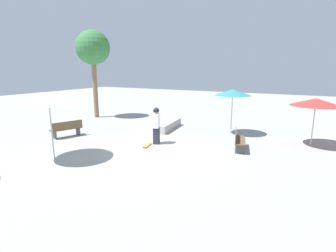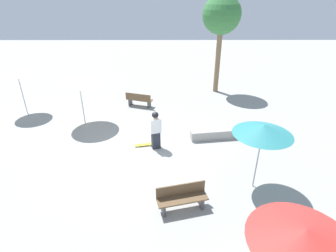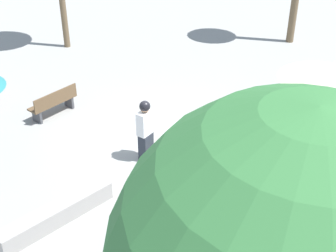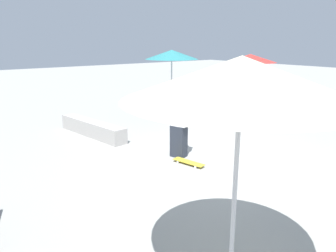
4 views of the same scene
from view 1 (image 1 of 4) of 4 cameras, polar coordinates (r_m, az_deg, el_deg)
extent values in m
plane|color=#9E9E99|center=(11.71, -2.67, -5.08)|extent=(60.00, 60.00, 0.00)
cube|color=#282D38|center=(12.48, -2.54, -2.09)|extent=(0.35, 0.42, 0.79)
cube|color=white|center=(12.32, -2.57, 1.15)|extent=(0.39, 0.52, 0.65)
sphere|color=tan|center=(12.24, -2.59, 3.23)|extent=(0.26, 0.26, 0.26)
sphere|color=black|center=(12.23, -2.59, 3.38)|extent=(0.29, 0.29, 0.29)
cube|color=gold|center=(12.20, -4.57, -4.09)|extent=(0.36, 0.82, 0.02)
cylinder|color=silver|center=(11.96, -4.61, -4.61)|extent=(0.04, 0.06, 0.05)
cylinder|color=silver|center=(12.02, -5.37, -4.53)|extent=(0.04, 0.06, 0.05)
cylinder|color=silver|center=(12.40, -3.79, -3.97)|extent=(0.04, 0.06, 0.05)
cylinder|color=silver|center=(12.46, -4.53, -3.90)|extent=(0.04, 0.06, 0.05)
cube|color=#A8A39E|center=(15.48, 0.46, 0.12)|extent=(0.81, 2.84, 0.44)
cube|color=#47474C|center=(14.56, -23.47, -1.81)|extent=(0.40, 0.20, 0.40)
cube|color=#47474C|center=(15.00, -18.99, -1.06)|extent=(0.40, 0.20, 0.40)
cube|color=brown|center=(14.72, -21.27, -0.58)|extent=(0.93, 1.66, 0.05)
cube|color=brown|center=(14.49, -21.05, 0.16)|extent=(0.55, 1.53, 0.40)
cube|color=#47474C|center=(12.65, 15.37, -3.25)|extent=(0.40, 0.17, 0.40)
cube|color=#47474C|center=(11.45, 15.39, -4.89)|extent=(0.40, 0.17, 0.40)
cube|color=brown|center=(11.99, 15.44, -3.00)|extent=(0.81, 1.66, 0.05)
cube|color=brown|center=(11.93, 14.54, -1.91)|extent=(0.42, 1.56, 0.40)
cylinder|color=#B7B7BC|center=(14.55, 13.69, 2.76)|extent=(0.05, 0.05, 2.33)
cone|color=teal|center=(14.41, 13.92, 7.14)|extent=(1.92, 1.92, 0.33)
cylinder|color=#B7B7BC|center=(11.10, -24.03, -0.50)|extent=(0.05, 0.05, 2.49)
cone|color=beige|center=(10.92, -24.57, 5.56)|extent=(2.33, 2.33, 0.42)
cylinder|color=#B7B7BC|center=(13.66, 29.06, 0.42)|extent=(0.05, 0.05, 2.10)
cone|color=red|center=(13.51, 29.50, 4.57)|extent=(2.17, 2.17, 0.34)
cylinder|color=#896B4C|center=(19.83, -15.60, 8.44)|extent=(0.33, 0.33, 4.60)
sphere|color=#387A3D|center=(19.84, -16.06, 16.11)|extent=(2.39, 2.39, 2.39)
camera|label=2|loc=(11.74, 50.39, 21.30)|focal=28.00mm
camera|label=3|loc=(22.28, -15.24, 21.73)|focal=50.00mm
camera|label=4|loc=(12.05, -39.70, 6.03)|focal=35.00mm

